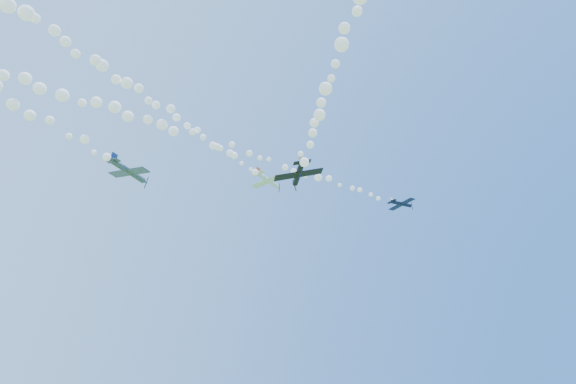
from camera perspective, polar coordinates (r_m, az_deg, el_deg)
plane_white at (r=91.92m, az=-2.34°, el=1.40°), size 7.17×7.60×2.13m
smoke_trail_white at (r=73.00m, az=-22.85°, el=14.69°), size 71.73×21.29×3.02m
plane_navy at (r=98.15m, az=13.29°, el=-1.37°), size 6.16×6.45×1.74m
smoke_trail_navy at (r=79.52m, az=-8.92°, el=5.91°), size 76.33×12.05×2.46m
plane_grey at (r=74.34m, az=-18.33°, el=2.32°), size 7.25×7.57×2.27m
plane_black at (r=63.69m, az=1.25°, el=2.18°), size 6.32×6.14×2.15m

